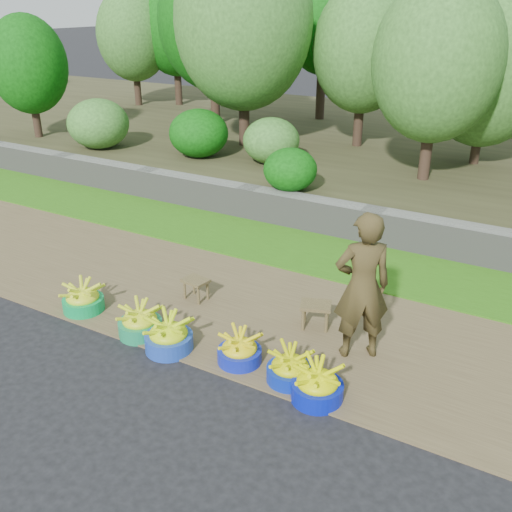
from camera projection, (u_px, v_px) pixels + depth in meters
The scene contains 15 objects.
ground_plane at pixel (232, 380), 5.69m from camera, with size 120.00×120.00×0.00m, color black.
dirt_shoulder at pixel (289, 323), 6.67m from camera, with size 80.00×2.50×0.02m, color brown.
grass_verge at pixel (351, 261), 8.25m from camera, with size 80.00×1.50×0.04m, color #337615.
retaining_wall at pixel (373, 226), 8.81m from camera, with size 80.00×0.35×0.55m, color slate.
earth_bank at pixel (447, 158), 12.69m from camera, with size 80.00×10.00×0.50m, color #3F3D23.
vegetation at pixel (363, 43), 11.33m from camera, with size 31.67×7.80×4.37m.
basin_a at pixel (83, 299), 6.89m from camera, with size 0.49×0.49×0.37m.
basin_b at pixel (140, 322), 6.40m from camera, with size 0.49×0.49×0.37m.
basin_c at pixel (169, 336), 6.12m from camera, with size 0.52×0.52×0.39m.
basin_d at pixel (239, 350), 5.90m from camera, with size 0.46×0.46×0.35m.
basin_e at pixel (290, 368), 5.61m from camera, with size 0.47×0.47×0.35m.
basin_f at pixel (317, 385), 5.36m from camera, with size 0.50×0.50×0.37m.
stool_left at pixel (196, 283), 7.11m from camera, with size 0.34×0.28×0.28m.
stool_right at pixel (316, 309), 6.48m from camera, with size 0.41×0.37×0.30m.
vendor_woman at pixel (362, 287), 5.76m from camera, with size 0.58×0.38×1.60m, color black.
Camera 1 is at (2.54, -3.93, 3.48)m, focal length 40.00 mm.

